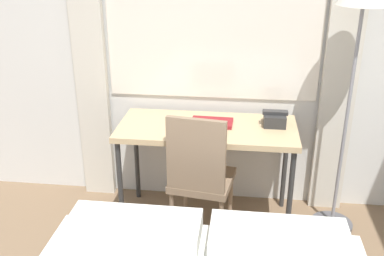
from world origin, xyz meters
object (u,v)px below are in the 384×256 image
(desk, at_px, (207,135))
(book, at_px, (212,122))
(desk_chair, at_px, (200,173))
(telephone, at_px, (275,119))
(standing_lamp, at_px, (361,20))

(desk, height_order, book, book)
(desk, xyz_separation_m, book, (0.03, 0.04, 0.08))
(desk_chair, bearing_deg, book, 87.68)
(book, bearing_deg, telephone, 4.41)
(desk, bearing_deg, book, 53.77)
(telephone, bearing_deg, desk, -171.11)
(desk_chair, bearing_deg, telephone, 41.24)
(book, bearing_deg, standing_lamp, -1.63)
(desk_chair, relative_size, standing_lamp, 0.52)
(telephone, xyz_separation_m, book, (-0.43, -0.03, -0.03))
(desk, height_order, standing_lamp, standing_lamp)
(desk_chair, distance_m, book, 0.38)
(book, bearing_deg, desk, -126.23)
(desk_chair, bearing_deg, desk, 92.56)
(desk, relative_size, desk_chair, 1.31)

